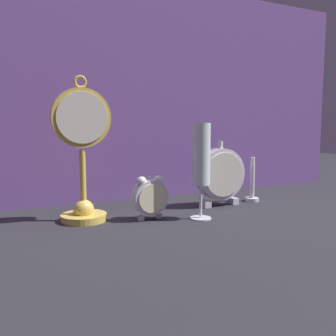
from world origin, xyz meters
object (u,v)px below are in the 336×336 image
(brass_candlestick, at_px, (252,187))
(champagne_flute, at_px, (201,160))
(mantel_clock_silver, at_px, (220,175))
(alarm_clock_twin_bell, at_px, (150,196))
(pocket_watch_on_stand, at_px, (82,161))

(brass_candlestick, bearing_deg, champagne_flute, -155.65)
(mantel_clock_silver, bearing_deg, champagne_flute, -140.78)
(alarm_clock_twin_bell, xyz_separation_m, champagne_flute, (0.11, -0.05, 0.08))
(pocket_watch_on_stand, xyz_separation_m, mantel_clock_silver, (0.38, -0.01, -0.05))
(pocket_watch_on_stand, distance_m, champagne_flute, 0.28)
(pocket_watch_on_stand, distance_m, alarm_clock_twin_bell, 0.18)
(mantel_clock_silver, bearing_deg, brass_candlestick, 4.25)
(champagne_flute, xyz_separation_m, brass_candlestick, (0.24, 0.11, -0.10))
(champagne_flute, relative_size, brass_candlestick, 1.76)
(alarm_clock_twin_bell, bearing_deg, pocket_watch_on_stand, 157.28)
(alarm_clock_twin_bell, height_order, brass_candlestick, brass_candlestick)
(alarm_clock_twin_bell, height_order, champagne_flute, champagne_flute)
(mantel_clock_silver, xyz_separation_m, brass_candlestick, (0.12, 0.01, -0.05))
(brass_candlestick, bearing_deg, pocket_watch_on_stand, -179.59)
(champagne_flute, bearing_deg, pocket_watch_on_stand, 157.27)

